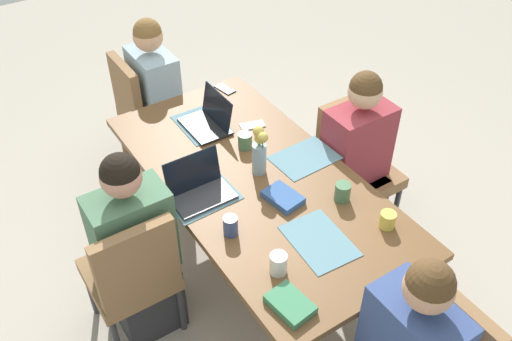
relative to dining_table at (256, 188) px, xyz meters
The scene contains 24 objects.
ground_plane 0.68m from the dining_table, ahead, with size 10.00×10.00×0.00m, color #B2A899.
dining_table is the anchor object (origin of this frame).
chair_far_left_near 0.80m from the dining_table, 93.84° to the left, with size 0.44×0.44×0.90m.
person_far_left_near 0.74m from the dining_table, 88.24° to the left, with size 0.36×0.40×1.19m.
chair_near_left_far 0.80m from the dining_table, 87.38° to the right, with size 0.44×0.44×0.90m.
person_near_left_far 0.74m from the dining_table, 93.08° to the right, with size 0.36×0.40×1.19m.
chair_head_left_right_near 1.35m from the dining_table, behind, with size 0.44×0.44×0.90m.
person_head_left_right_near 1.28m from the dining_table, behind, with size 0.40×0.36×1.19m.
flower_vase 0.24m from the dining_table, 126.01° to the left, with size 0.10×0.08×0.30m.
placemat_far_left_near 0.34m from the dining_table, 88.25° to the left, with size 0.36×0.26×0.00m, color slate.
placemat_head_right_left_mid 0.57m from the dining_table, ahead, with size 0.36×0.26×0.00m, color slate.
placemat_near_left_far 0.34m from the dining_table, 93.06° to the right, with size 0.36×0.26×0.00m, color slate.
placemat_head_left_right_near 0.61m from the dining_table, behind, with size 0.36×0.26×0.00m, color slate.
laptop_near_left_far 0.35m from the dining_table, 97.66° to the right, with size 0.22×0.32×0.21m.
laptop_head_left_right_near 0.57m from the dining_table, behind, with size 0.32×0.22×0.21m.
coffee_mug_near_left 0.50m from the dining_table, 35.67° to the left, with size 0.08×0.08×0.10m, color #47704C.
coffee_mug_near_right 0.46m from the dining_table, 49.48° to the right, with size 0.07×0.07×0.11m, color #33477A.
coffee_mug_centre_left 0.31m from the dining_table, 160.30° to the left, with size 0.08×0.08×0.10m, color #47704C.
coffee_mug_centre_right 0.68m from the dining_table, 24.31° to the right, with size 0.08×0.08×0.11m, color white.
coffee_mug_far_left 0.76m from the dining_table, 27.31° to the left, with size 0.08×0.08×0.09m, color #DBC64C.
book_red_cover 0.87m from the dining_table, 23.30° to the right, with size 0.20×0.14×0.04m, color #3D7F56.
book_blue_cover 0.25m from the dining_table, ahead, with size 0.20×0.14×0.04m, color #335693.
phone_black 0.94m from the dining_table, 159.93° to the left, with size 0.15×0.07×0.01m, color black.
phone_silver 0.49m from the dining_table, 149.48° to the left, with size 0.15×0.07×0.01m, color silver.
Camera 1 is at (1.93, -1.26, 2.75)m, focal length 38.91 mm.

